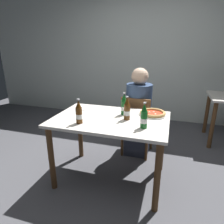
% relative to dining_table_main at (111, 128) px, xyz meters
% --- Properties ---
extents(ground_plane, '(8.00, 8.00, 0.00)m').
position_rel_dining_table_main_xyz_m(ground_plane, '(0.00, 0.00, -0.64)').
color(ground_plane, '#4C4C51').
extents(back_wall_tiled, '(7.00, 0.10, 2.60)m').
position_rel_dining_table_main_xyz_m(back_wall_tiled, '(0.00, 2.20, 0.66)').
color(back_wall_tiled, silver).
rests_on(back_wall_tiled, ground_plane).
extents(dining_table_main, '(1.20, 0.80, 0.75)m').
position_rel_dining_table_main_xyz_m(dining_table_main, '(0.00, 0.00, 0.00)').
color(dining_table_main, silver).
rests_on(dining_table_main, ground_plane).
extents(chair_behind_table, '(0.43, 0.43, 0.85)m').
position_rel_dining_table_main_xyz_m(chair_behind_table, '(0.18, 0.61, -0.15)').
color(chair_behind_table, brown).
rests_on(chair_behind_table, ground_plane).
extents(diner_seated, '(0.34, 0.34, 1.21)m').
position_rel_dining_table_main_xyz_m(diner_seated, '(0.19, 0.66, -0.05)').
color(diner_seated, '#2D3342').
rests_on(diner_seated, ground_plane).
extents(pizza_margherita_near, '(0.30, 0.30, 0.04)m').
position_rel_dining_table_main_xyz_m(pizza_margherita_near, '(0.41, 0.22, 0.14)').
color(pizza_margherita_near, white).
rests_on(pizza_margherita_near, dining_table_main).
extents(beer_bottle_left, '(0.07, 0.07, 0.25)m').
position_rel_dining_table_main_xyz_m(beer_bottle_left, '(0.11, 0.15, 0.22)').
color(beer_bottle_left, '#14591E').
rests_on(beer_bottle_left, dining_table_main).
extents(beer_bottle_center, '(0.07, 0.07, 0.25)m').
position_rel_dining_table_main_xyz_m(beer_bottle_center, '(-0.25, -0.23, 0.22)').
color(beer_bottle_center, '#512D0F').
rests_on(beer_bottle_center, dining_table_main).
extents(beer_bottle_right, '(0.07, 0.07, 0.25)m').
position_rel_dining_table_main_xyz_m(beer_bottle_right, '(0.17, 0.01, 0.22)').
color(beer_bottle_right, '#512D0F').
rests_on(beer_bottle_right, dining_table_main).
extents(beer_bottle_extra, '(0.07, 0.07, 0.25)m').
position_rel_dining_table_main_xyz_m(beer_bottle_extra, '(0.37, -0.16, 0.22)').
color(beer_bottle_extra, '#14591E').
rests_on(beer_bottle_extra, dining_table_main).
extents(napkin_with_cutlery, '(0.20, 0.20, 0.01)m').
position_rel_dining_table_main_xyz_m(napkin_with_cutlery, '(-0.42, 0.24, 0.12)').
color(napkin_with_cutlery, white).
rests_on(napkin_with_cutlery, dining_table_main).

